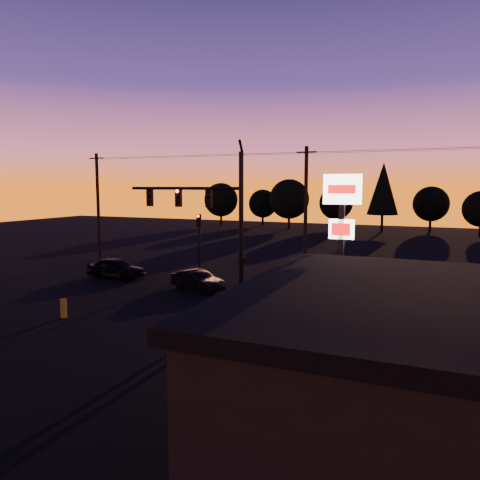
{
  "coord_description": "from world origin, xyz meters",
  "views": [
    {
      "loc": [
        10.77,
        -17.32,
        6.35
      ],
      "look_at": [
        1.0,
        5.0,
        3.5
      ],
      "focal_mm": 35.0,
      "sensor_mm": 36.0,
      "label": 1
    }
  ],
  "objects_px": {
    "pylon_sign": "(342,221)",
    "suv_parked": "(397,368)",
    "secondary_signal": "(199,235)",
    "car_mid": "(198,280)",
    "traffic_signal_mast": "(212,213)",
    "bollard": "(64,308)",
    "car_left": "(116,268)",
    "car_right": "(342,281)"
  },
  "relations": [
    {
      "from": "car_left",
      "to": "suv_parked",
      "type": "bearing_deg",
      "value": -120.63
    },
    {
      "from": "car_right",
      "to": "traffic_signal_mast",
      "type": "bearing_deg",
      "value": -25.36
    },
    {
      "from": "pylon_sign",
      "to": "suv_parked",
      "type": "bearing_deg",
      "value": -56.37
    },
    {
      "from": "pylon_sign",
      "to": "bollard",
      "type": "height_order",
      "value": "pylon_sign"
    },
    {
      "from": "car_left",
      "to": "car_right",
      "type": "height_order",
      "value": "car_right"
    },
    {
      "from": "bollard",
      "to": "car_left",
      "type": "bearing_deg",
      "value": 113.73
    },
    {
      "from": "secondary_signal",
      "to": "car_left",
      "type": "height_order",
      "value": "secondary_signal"
    },
    {
      "from": "car_right",
      "to": "suv_parked",
      "type": "distance_m",
      "value": 12.99
    },
    {
      "from": "traffic_signal_mast",
      "to": "secondary_signal",
      "type": "height_order",
      "value": "traffic_signal_mast"
    },
    {
      "from": "bollard",
      "to": "suv_parked",
      "type": "xyz_separation_m",
      "value": [
        15.51,
        -1.91,
        0.23
      ]
    },
    {
      "from": "traffic_signal_mast",
      "to": "suv_parked",
      "type": "xyz_separation_m",
      "value": [
        9.74,
        -6.47,
        -4.25
      ]
    },
    {
      "from": "car_right",
      "to": "suv_parked",
      "type": "height_order",
      "value": "car_right"
    },
    {
      "from": "traffic_signal_mast",
      "to": "suv_parked",
      "type": "relative_size",
      "value": 1.74
    },
    {
      "from": "car_left",
      "to": "suv_parked",
      "type": "height_order",
      "value": "car_left"
    },
    {
      "from": "pylon_sign",
      "to": "car_mid",
      "type": "height_order",
      "value": "pylon_sign"
    },
    {
      "from": "bollard",
      "to": "suv_parked",
      "type": "bearing_deg",
      "value": -7.02
    },
    {
      "from": "secondary_signal",
      "to": "car_mid",
      "type": "bearing_deg",
      "value": -62.62
    },
    {
      "from": "secondary_signal",
      "to": "car_left",
      "type": "xyz_separation_m",
      "value": [
        -4.76,
        -3.2,
        -2.16
      ]
    },
    {
      "from": "bollard",
      "to": "pylon_sign",
      "type": "bearing_deg",
      "value": 9.13
    },
    {
      "from": "traffic_signal_mast",
      "to": "suv_parked",
      "type": "bearing_deg",
      "value": -33.59
    },
    {
      "from": "secondary_signal",
      "to": "bollard",
      "type": "distance_m",
      "value": 12.32
    },
    {
      "from": "pylon_sign",
      "to": "car_left",
      "type": "height_order",
      "value": "pylon_sign"
    },
    {
      "from": "car_left",
      "to": "car_mid",
      "type": "distance_m",
      "value": 7.02
    },
    {
      "from": "secondary_signal",
      "to": "suv_parked",
      "type": "relative_size",
      "value": 0.88
    },
    {
      "from": "car_left",
      "to": "car_mid",
      "type": "relative_size",
      "value": 1.12
    },
    {
      "from": "traffic_signal_mast",
      "to": "car_mid",
      "type": "distance_m",
      "value": 6.06
    },
    {
      "from": "pylon_sign",
      "to": "car_left",
      "type": "xyz_separation_m",
      "value": [
        -16.76,
        6.78,
        -4.21
      ]
    },
    {
      "from": "bollard",
      "to": "car_right",
      "type": "distance_m",
      "value": 15.36
    },
    {
      "from": "pylon_sign",
      "to": "bollard",
      "type": "relative_size",
      "value": 7.47
    },
    {
      "from": "car_left",
      "to": "secondary_signal",
      "type": "bearing_deg",
      "value": -57.66
    },
    {
      "from": "car_left",
      "to": "car_mid",
      "type": "xyz_separation_m",
      "value": [
        6.95,
        -1.03,
        -0.09
      ]
    },
    {
      "from": "secondary_signal",
      "to": "car_mid",
      "type": "relative_size",
      "value": 1.18
    },
    {
      "from": "traffic_signal_mast",
      "to": "car_mid",
      "type": "bearing_deg",
      "value": 129.72
    },
    {
      "from": "secondary_signal",
      "to": "suv_parked",
      "type": "bearing_deg",
      "value": -43.64
    },
    {
      "from": "secondary_signal",
      "to": "pylon_sign",
      "type": "distance_m",
      "value": 15.75
    },
    {
      "from": "suv_parked",
      "to": "secondary_signal",
      "type": "bearing_deg",
      "value": 107.46
    },
    {
      "from": "secondary_signal",
      "to": "traffic_signal_mast",
      "type": "bearing_deg",
      "value": -56.81
    },
    {
      "from": "car_left",
      "to": "car_right",
      "type": "bearing_deg",
      "value": -85.86
    },
    {
      "from": "pylon_sign",
      "to": "car_mid",
      "type": "xyz_separation_m",
      "value": [
        -9.81,
        5.76,
        -4.3
      ]
    },
    {
      "from": "secondary_signal",
      "to": "bollard",
      "type": "height_order",
      "value": "secondary_signal"
    },
    {
      "from": "car_mid",
      "to": "traffic_signal_mast",
      "type": "bearing_deg",
      "value": -119.78
    },
    {
      "from": "traffic_signal_mast",
      "to": "car_mid",
      "type": "relative_size",
      "value": 2.32
    }
  ]
}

